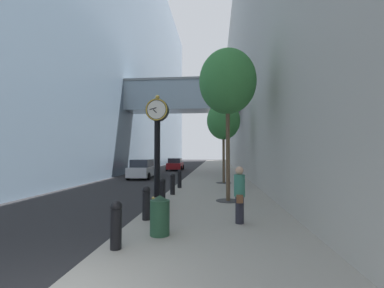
% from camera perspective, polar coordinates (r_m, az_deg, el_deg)
% --- Properties ---
extents(ground_plane, '(110.00, 110.00, 0.00)m').
position_cam_1_polar(ground_plane, '(30.47, 0.23, -6.26)').
color(ground_plane, '#262628').
rests_on(ground_plane, ground).
extents(sidewalk_right, '(5.31, 80.00, 0.14)m').
position_cam_1_polar(sidewalk_right, '(33.33, 5.27, -5.76)').
color(sidewalk_right, '#9E998E').
rests_on(sidewalk_right, ground).
extents(building_block_left, '(21.63, 80.00, 33.12)m').
position_cam_1_polar(building_block_left, '(38.81, -17.53, 19.65)').
color(building_block_left, slate).
rests_on(building_block_left, ground).
extents(building_block_right, '(9.00, 80.00, 26.52)m').
position_cam_1_polar(building_block_right, '(35.72, 17.23, 16.03)').
color(building_block_right, '#B7B2A8').
rests_on(building_block_right, ground).
extents(street_clock, '(0.84, 0.55, 4.35)m').
position_cam_1_polar(street_clock, '(9.78, -7.66, -0.71)').
color(street_clock, black).
rests_on(street_clock, sidewalk_right).
extents(bollard_nearest, '(0.27, 0.27, 1.10)m').
position_cam_1_polar(bollard_nearest, '(6.41, -16.33, -16.37)').
color(bollard_nearest, black).
rests_on(bollard_nearest, sidewalk_right).
extents(bollard_second, '(0.27, 0.27, 1.10)m').
position_cam_1_polar(bollard_second, '(8.79, -10.00, -12.42)').
color(bollard_second, black).
rests_on(bollard_second, sidewalk_right).
extents(bollard_third, '(0.27, 0.27, 1.10)m').
position_cam_1_polar(bollard_third, '(11.24, -6.49, -10.11)').
color(bollard_third, black).
rests_on(bollard_third, sidewalk_right).
extents(bollard_fourth, '(0.27, 0.27, 1.10)m').
position_cam_1_polar(bollard_fourth, '(13.74, -4.28, -8.61)').
color(bollard_fourth, black).
rests_on(bollard_fourth, sidewalk_right).
extents(bollard_fifth, '(0.27, 0.27, 1.10)m').
position_cam_1_polar(bollard_fifth, '(16.26, -2.75, -7.57)').
color(bollard_fifth, black).
rests_on(bollard_fifth, sidewalk_right).
extents(street_tree_near, '(2.60, 2.60, 6.94)m').
position_cam_1_polar(street_tree_near, '(12.33, 7.81, 13.29)').
color(street_tree_near, '#333335').
rests_on(street_tree_near, sidewalk_right).
extents(street_tree_mid_near, '(2.39, 2.39, 5.88)m').
position_cam_1_polar(street_tree_mid_near, '(18.99, 6.92, 5.05)').
color(street_tree_mid_near, '#333335').
rests_on(street_tree_mid_near, sidewalk_right).
extents(trash_bin, '(0.53, 0.53, 1.05)m').
position_cam_1_polar(trash_bin, '(7.20, -7.08, -15.12)').
color(trash_bin, '#234C33').
rests_on(trash_bin, sidewalk_right).
extents(pedestrian_walking, '(0.36, 0.47, 1.76)m').
position_cam_1_polar(pedestrian_walking, '(8.30, 10.38, -10.56)').
color(pedestrian_walking, '#23232D').
rests_on(pedestrian_walking, sidewalk_right).
extents(car_red_near, '(2.11, 4.32, 1.58)m').
position_cam_1_polar(car_red_near, '(34.26, -3.69, -4.48)').
color(car_red_near, '#AD191E').
rests_on(car_red_near, ground).
extents(car_white_mid, '(2.07, 4.55, 1.70)m').
position_cam_1_polar(car_white_mid, '(23.96, -10.76, -5.45)').
color(car_white_mid, silver).
rests_on(car_white_mid, ground).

